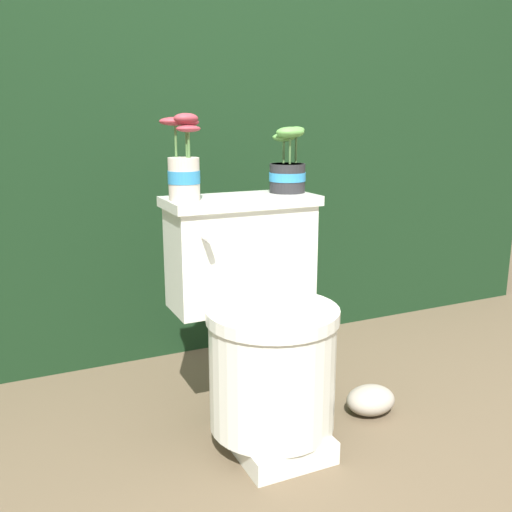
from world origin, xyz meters
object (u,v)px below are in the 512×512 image
(toilet, at_px, (261,329))
(potted_plant_midleft, at_px, (288,169))
(garden_stone, at_px, (371,400))
(potted_plant_left, at_px, (184,166))

(toilet, bearing_deg, potted_plant_midleft, 43.87)
(potted_plant_midleft, height_order, garden_stone, potted_plant_midleft)
(toilet, relative_size, potted_plant_midleft, 3.49)
(potted_plant_midleft, distance_m, garden_stone, 0.80)
(toilet, height_order, potted_plant_left, potted_plant_left)
(toilet, bearing_deg, garden_stone, -7.64)
(potted_plant_left, relative_size, garden_stone, 1.47)
(potted_plant_midleft, bearing_deg, garden_stone, -46.56)
(potted_plant_left, height_order, potted_plant_midleft, potted_plant_left)
(potted_plant_midleft, bearing_deg, toilet, -136.13)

